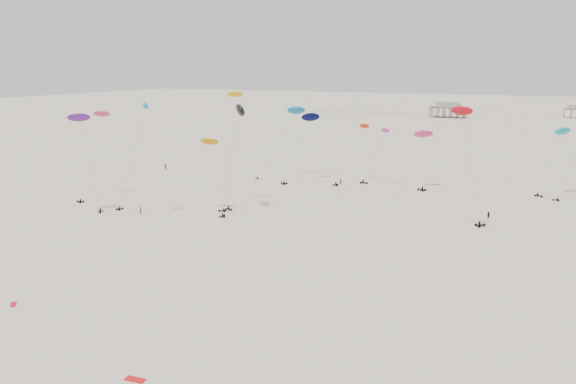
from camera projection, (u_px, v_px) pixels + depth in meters
The scene contains 23 objects.
ground_plane at pixel (410, 151), 211.78m from camera, with size 900.00×900.00×0.00m, color beige.
pavilion_main at pixel (448, 111), 348.13m from camera, with size 21.00×13.00×9.80m.
pavilion_small at pixel (571, 112), 346.71m from camera, with size 9.00×7.00×8.00m.
pier_fence at pixel (367, 113), 369.86m from camera, with size 80.20×0.20×1.50m.
rig_0 at pixel (353, 150), 154.41m from camera, with size 5.89×15.92×19.54m.
rig_2 at pixel (82, 132), 122.77m from camera, with size 9.93×5.85×21.54m.
rig_3 at pixel (139, 131), 121.79m from camera, with size 8.27×6.74×23.95m.
rig_4 at pixel (233, 122), 130.36m from camera, with size 8.16×14.88×27.10m.
rig_5 at pixel (292, 116), 163.68m from camera, with size 9.75×16.35×22.57m.
rig_6 at pixel (97, 133), 137.77m from camera, with size 6.43×15.05×22.47m.
rig_7 at pixel (372, 162), 151.81m from camera, with size 7.28×5.31×15.15m.
rig_8 at pixel (212, 154), 124.76m from camera, with size 8.25×5.41×15.96m.
rig_9 at pixel (307, 127), 157.65m from camera, with size 6.17×16.60×20.48m.
rig_10 at pixel (559, 141), 139.79m from camera, with size 7.83×12.48×17.52m.
rig_11 at pixel (239, 117), 125.08m from camera, with size 6.01×16.21×24.33m.
rig_12 at pixel (467, 144), 110.43m from camera, with size 8.73×3.48×23.82m.
rig_13 at pixel (423, 144), 147.21m from camera, with size 5.94×10.84×15.37m.
spectator_0 at pixel (141, 214), 121.41m from camera, with size 0.69×0.47×1.89m, color black.
spectator_1 at pixel (488, 219), 117.45m from camera, with size 0.92×0.54×1.88m, color black.
spectator_2 at pixel (166, 170), 173.34m from camera, with size 1.21×0.65×2.06m, color black.
spectator_3 at pixel (341, 184), 151.78m from camera, with size 0.72×0.50×1.99m, color black.
grounded_kite_a at pixel (135, 380), 57.31m from camera, with size 2.20×0.90×0.08m, color red.
grounded_kite_b at pixel (13, 305), 75.38m from camera, with size 1.80×0.70×0.07m, color red.
Camera 1 is at (44.67, -10.38, 31.35)m, focal length 35.00 mm.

